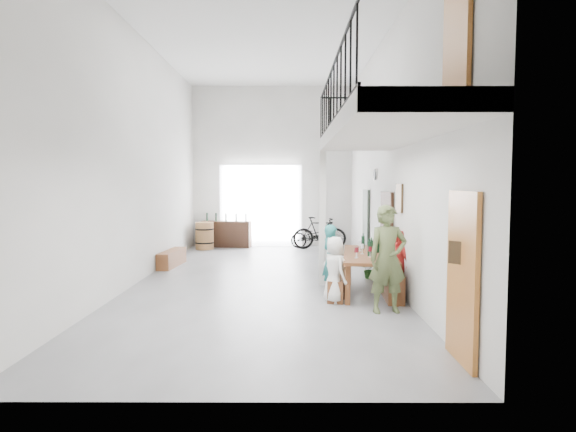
{
  "coord_description": "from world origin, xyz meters",
  "views": [
    {
      "loc": [
        0.6,
        -10.68,
        2.2
      ],
      "look_at": [
        0.57,
        -0.5,
        1.49
      ],
      "focal_mm": 30.0,
      "sensor_mm": 36.0,
      "label": 1
    }
  ],
  "objects_px": {
    "tasting_table": "(369,257)",
    "oak_barrel": "(205,236)",
    "serving_counter": "(226,234)",
    "bench_inner": "(340,283)",
    "bicycle_near": "(314,236)",
    "side_bench": "(172,258)",
    "host_standing": "(388,259)"
  },
  "relations": [
    {
      "from": "tasting_table",
      "to": "bicycle_near",
      "type": "height_order",
      "value": "bicycle_near"
    },
    {
      "from": "oak_barrel",
      "to": "side_bench",
      "type": "bearing_deg",
      "value": -95.23
    },
    {
      "from": "tasting_table",
      "to": "oak_barrel",
      "type": "height_order",
      "value": "oak_barrel"
    },
    {
      "from": "bicycle_near",
      "to": "bench_inner",
      "type": "bearing_deg",
      "value": -164.37
    },
    {
      "from": "bicycle_near",
      "to": "serving_counter",
      "type": "bearing_deg",
      "value": 94.74
    },
    {
      "from": "bench_inner",
      "to": "oak_barrel",
      "type": "height_order",
      "value": "oak_barrel"
    },
    {
      "from": "serving_counter",
      "to": "host_standing",
      "type": "xyz_separation_m",
      "value": [
        3.82,
        -8.29,
        0.47
      ]
    },
    {
      "from": "tasting_table",
      "to": "serving_counter",
      "type": "distance_m",
      "value": 7.77
    },
    {
      "from": "bench_inner",
      "to": "host_standing",
      "type": "xyz_separation_m",
      "value": [
        0.65,
        -1.39,
        0.71
      ]
    },
    {
      "from": "bench_inner",
      "to": "oak_barrel",
      "type": "distance_m",
      "value": 7.38
    },
    {
      "from": "oak_barrel",
      "to": "serving_counter",
      "type": "height_order",
      "value": "oak_barrel"
    },
    {
      "from": "side_bench",
      "to": "oak_barrel",
      "type": "relative_size",
      "value": 1.67
    },
    {
      "from": "tasting_table",
      "to": "serving_counter",
      "type": "bearing_deg",
      "value": 126.14
    },
    {
      "from": "tasting_table",
      "to": "side_bench",
      "type": "xyz_separation_m",
      "value": [
        -4.7,
        3.0,
        -0.5
      ]
    },
    {
      "from": "serving_counter",
      "to": "oak_barrel",
      "type": "bearing_deg",
      "value": -129.95
    },
    {
      "from": "bench_inner",
      "to": "host_standing",
      "type": "distance_m",
      "value": 1.69
    },
    {
      "from": "tasting_table",
      "to": "oak_barrel",
      "type": "bearing_deg",
      "value": 132.54
    },
    {
      "from": "tasting_table",
      "to": "bench_inner",
      "type": "distance_m",
      "value": 0.78
    },
    {
      "from": "tasting_table",
      "to": "bicycle_near",
      "type": "relative_size",
      "value": 1.63
    },
    {
      "from": "tasting_table",
      "to": "serving_counter",
      "type": "relative_size",
      "value": 1.54
    },
    {
      "from": "side_bench",
      "to": "bicycle_near",
      "type": "distance_m",
      "value": 5.14
    },
    {
      "from": "oak_barrel",
      "to": "bicycle_near",
      "type": "xyz_separation_m",
      "value": [
        3.62,
        0.11,
        -0.03
      ]
    },
    {
      "from": "tasting_table",
      "to": "oak_barrel",
      "type": "xyz_separation_m",
      "value": [
        -4.41,
        6.21,
        -0.26
      ]
    },
    {
      "from": "oak_barrel",
      "to": "serving_counter",
      "type": "bearing_deg",
      "value": 42.26
    },
    {
      "from": "side_bench",
      "to": "serving_counter",
      "type": "height_order",
      "value": "serving_counter"
    },
    {
      "from": "side_bench",
      "to": "bicycle_near",
      "type": "bearing_deg",
      "value": 40.33
    },
    {
      "from": "side_bench",
      "to": "serving_counter",
      "type": "distance_m",
      "value": 3.92
    },
    {
      "from": "host_standing",
      "to": "bicycle_near",
      "type": "distance_m",
      "value": 7.87
    },
    {
      "from": "serving_counter",
      "to": "bicycle_near",
      "type": "relative_size",
      "value": 1.06
    },
    {
      "from": "bench_inner",
      "to": "oak_barrel",
      "type": "relative_size",
      "value": 2.0
    },
    {
      "from": "bicycle_near",
      "to": "tasting_table",
      "type": "bearing_deg",
      "value": -159.0
    },
    {
      "from": "side_bench",
      "to": "host_standing",
      "type": "relative_size",
      "value": 0.82
    }
  ]
}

